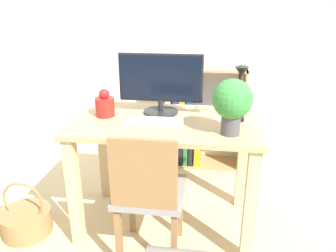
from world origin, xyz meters
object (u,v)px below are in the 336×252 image
(basket, at_px, (26,220))
(potted_plant, at_px, (232,102))
(monitor, at_px, (161,82))
(keyboard, at_px, (154,121))
(bookshelf, at_px, (189,123))
(vase, at_px, (105,105))
(chair, at_px, (148,192))
(desk_lamp, at_px, (240,89))

(basket, bearing_deg, potted_plant, 2.63)
(monitor, distance_m, keyboard, 0.28)
(keyboard, height_order, basket, keyboard)
(monitor, height_order, bookshelf, monitor)
(vase, distance_m, potted_plant, 0.84)
(chair, distance_m, basket, 0.96)
(potted_plant, bearing_deg, vase, 165.57)
(vase, bearing_deg, keyboard, -12.25)
(monitor, distance_m, bookshelf, 1.00)
(potted_plant, bearing_deg, basket, -177.37)
(desk_lamp, relative_size, bookshelf, 0.38)
(monitor, bearing_deg, desk_lamp, -14.82)
(vase, height_order, desk_lamp, desk_lamp)
(chair, height_order, bookshelf, bookshelf)
(vase, bearing_deg, basket, -152.88)
(bookshelf, bearing_deg, keyboard, -98.67)
(monitor, xyz_separation_m, bookshelf, (0.14, 0.80, -0.58))
(monitor, relative_size, vase, 3.04)
(monitor, height_order, keyboard, monitor)
(bookshelf, bearing_deg, chair, -95.95)
(keyboard, height_order, desk_lamp, desk_lamp)
(desk_lamp, distance_m, basket, 1.67)
(potted_plant, relative_size, basket, 0.83)
(desk_lamp, relative_size, chair, 0.42)
(vase, distance_m, basket, 0.96)
(chair, bearing_deg, basket, 178.45)
(vase, relative_size, potted_plant, 0.57)
(chair, bearing_deg, keyboard, 98.82)
(monitor, relative_size, keyboard, 1.51)
(desk_lamp, bearing_deg, basket, -169.86)
(bookshelf, bearing_deg, potted_plant, -74.36)
(desk_lamp, relative_size, potted_plant, 1.12)
(desk_lamp, bearing_deg, bookshelf, 111.29)
(keyboard, xyz_separation_m, desk_lamp, (0.51, 0.05, 0.21))
(bookshelf, height_order, basket, bookshelf)
(keyboard, relative_size, desk_lamp, 1.02)
(monitor, relative_size, bookshelf, 0.59)
(potted_plant, distance_m, bookshelf, 1.29)
(keyboard, distance_m, basket, 1.13)
(monitor, height_order, basket, monitor)
(chair, bearing_deg, monitor, 96.44)
(basket, bearing_deg, vase, 27.12)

